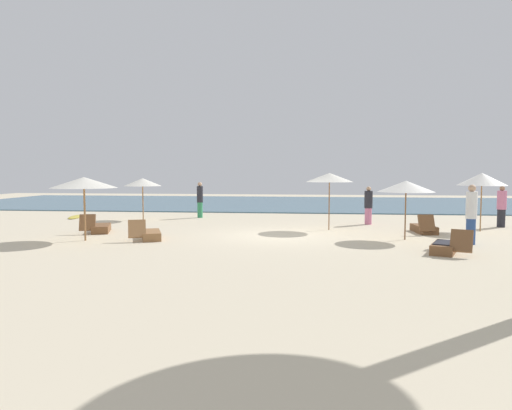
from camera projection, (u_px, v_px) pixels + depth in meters
name	position (u px, v px, depth m)	size (l,w,h in m)	color
ground_plane	(278.00, 236.00, 16.96)	(60.00, 60.00, 0.00)	beige
ocean_water	(294.00, 203.00, 33.80)	(48.00, 16.00, 0.06)	#476B7F
umbrella_0	(406.00, 186.00, 15.89)	(1.89, 1.89, 2.01)	brown
umbrella_1	(482.00, 179.00, 18.10)	(1.83, 1.83, 2.27)	olive
umbrella_2	(143.00, 182.00, 22.43)	(1.76, 1.76, 2.00)	olive
umbrella_3	(329.00, 178.00, 18.56)	(1.86, 1.86, 2.26)	brown
umbrella_4	(84.00, 183.00, 15.69)	(2.18, 2.18, 2.14)	olive
lounger_0	(100.00, 228.00, 17.96)	(1.09, 1.74, 0.74)	brown
lounger_1	(424.00, 228.00, 17.77)	(0.76, 1.68, 0.75)	brown
lounger_2	(150.00, 234.00, 16.10)	(1.15, 1.76, 0.72)	olive
lounger_3	(446.00, 247.00, 13.41)	(1.17, 1.74, 0.74)	brown
person_0	(471.00, 214.00, 14.93)	(0.39, 0.39, 1.91)	#2D4C8C
person_1	(368.00, 205.00, 20.56)	(0.50, 0.50, 1.67)	#D17299
person_2	(502.00, 207.00, 19.53)	(0.45, 0.45, 1.73)	#26262D
person_3	(200.00, 199.00, 23.53)	(0.43, 0.43, 1.79)	#338C59
surfboard	(76.00, 217.00, 23.72)	(1.10, 2.20, 0.07)	gold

